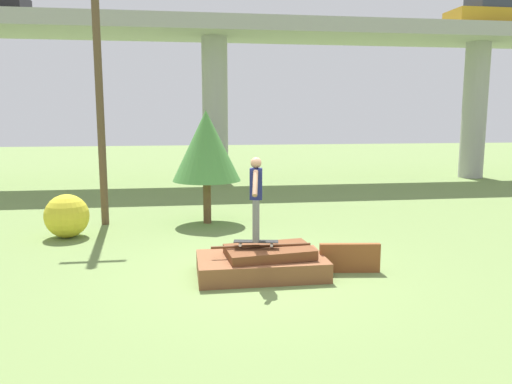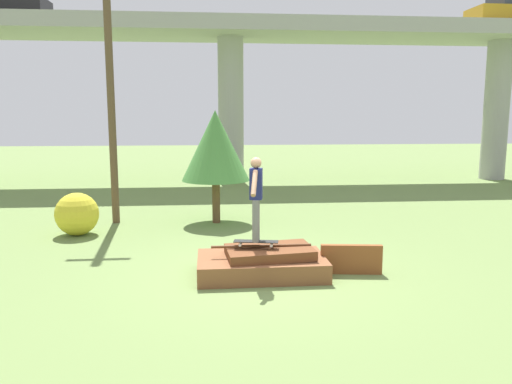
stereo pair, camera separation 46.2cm
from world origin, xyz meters
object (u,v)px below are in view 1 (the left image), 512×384
skater (256,194)px  bush_yellow_flowering (67,216)px  car_on_overpass_left (498,15)px  utility_pole (99,81)px  skateboard (256,242)px  tree_behind_left (206,146)px

skater → bush_yellow_flowering: (-4.11, 3.59, -1.02)m
car_on_overpass_left → utility_pole: car_on_overpass_left is taller
skateboard → car_on_overpass_left: car_on_overpass_left is taller
utility_pole → bush_yellow_flowering: utility_pole is taller
car_on_overpass_left → tree_behind_left: car_on_overpass_left is taller
tree_behind_left → utility_pole: bearing=175.0°
skateboard → skater: 0.89m
skater → utility_pole: size_ratio=0.21×
car_on_overpass_left → bush_yellow_flowering: size_ratio=4.35×
utility_pole → bush_yellow_flowering: (-0.68, -1.38, -3.29)m
skateboard → tree_behind_left: size_ratio=0.27×
skateboard → skater: (0.00, 0.00, 0.89)m
skateboard → bush_yellow_flowering: bearing=138.8°
car_on_overpass_left → utility_pole: 18.40m
skateboard → car_on_overpass_left: size_ratio=0.18×
car_on_overpass_left → bush_yellow_flowering: (-16.95, -9.20, -6.85)m
skater → bush_yellow_flowering: 5.55m
utility_pole → tree_behind_left: size_ratio=2.40×
car_on_overpass_left → tree_behind_left: bearing=-149.2°
car_on_overpass_left → utility_pole: bearing=-154.3°
tree_behind_left → bush_yellow_flowering: 3.95m
skater → bush_yellow_flowering: size_ratio=1.45×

